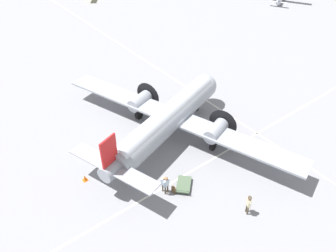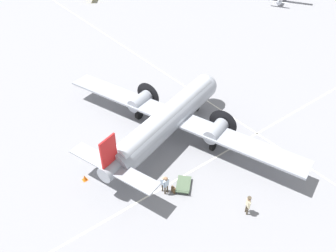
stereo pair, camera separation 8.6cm
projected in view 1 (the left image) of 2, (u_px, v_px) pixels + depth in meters
name	position (u px, v px, depth m)	size (l,w,h in m)	color
ground_plane	(168.00, 139.00, 31.66)	(300.00, 300.00, 0.00)	gray
apron_line_eastwest	(223.00, 111.00, 35.23)	(120.00, 0.16, 0.01)	silver
apron_line_northsouth	(200.00, 166.00, 28.73)	(0.16, 120.00, 0.01)	silver
airliner_main	(170.00, 117.00, 30.41)	(24.76, 17.21, 5.50)	#9399A3
crew_foreground	(249.00, 203.00, 24.15)	(0.55, 0.40, 1.79)	#473D2D
passenger_boarding	(164.00, 183.00, 25.86)	(0.51, 0.35, 1.67)	#473D2D
ramp_agent	(166.00, 184.00, 25.67)	(0.29, 0.62, 1.81)	#473D2D
suitcase_near_door	(174.00, 190.00, 26.26)	(0.40, 0.17, 0.61)	brown
suitcase_upright_spare	(151.00, 183.00, 26.86)	(0.39, 0.13, 0.49)	#47331E
baggage_cart	(184.00, 185.00, 26.69)	(2.09, 2.12, 0.56)	#4C6047
traffic_cone	(85.00, 178.00, 27.28)	(0.42, 0.42, 0.55)	orange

